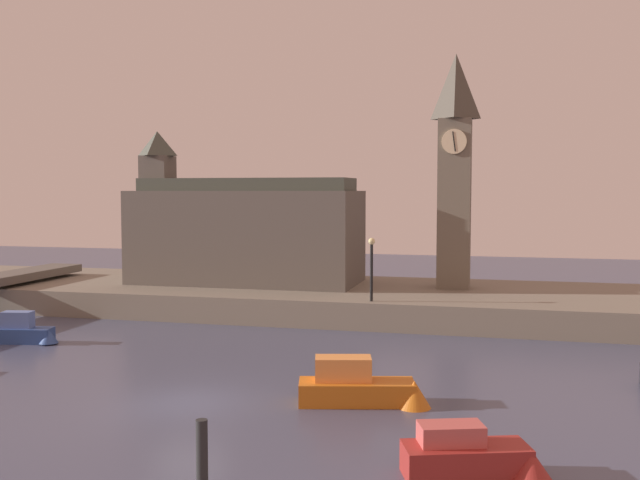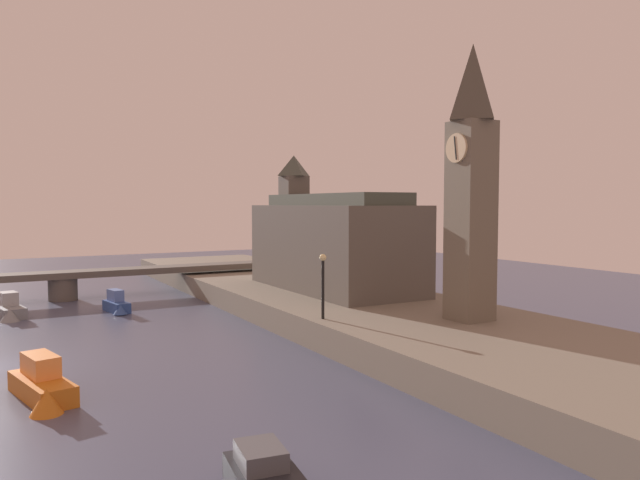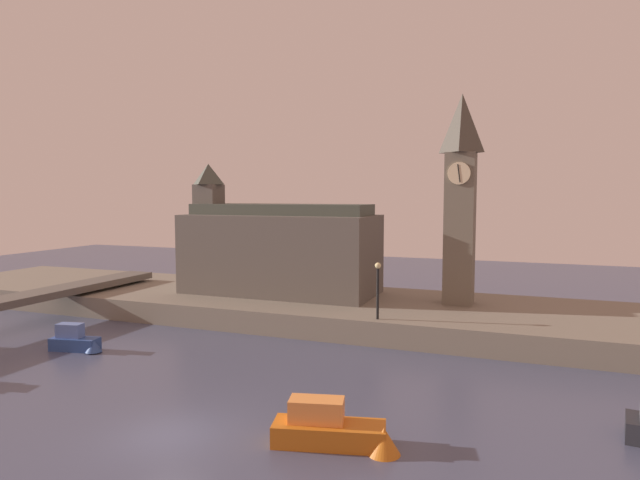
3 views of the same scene
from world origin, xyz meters
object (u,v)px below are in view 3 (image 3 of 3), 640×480
at_px(clock_tower, 460,196).
at_px(boat_patrol_orange, 337,430).
at_px(parliament_hall, 276,249).
at_px(boat_tour_blue, 77,341).
at_px(streetlamp, 378,283).

relative_size(clock_tower, boat_patrol_orange, 2.89).
height_order(clock_tower, parliament_hall, clock_tower).
bearing_deg(boat_tour_blue, streetlamp, 25.65).
xyz_separation_m(boat_patrol_orange, boat_tour_blue, (-17.81, 5.92, -0.02)).
distance_m(streetlamp, boat_patrol_orange, 13.96).
height_order(parliament_hall, boat_patrol_orange, parliament_hall).
height_order(parliament_hall, boat_tour_blue, parliament_hall).
bearing_deg(boat_tour_blue, clock_tower, 35.54).
distance_m(clock_tower, boat_patrol_orange, 21.61).
relative_size(boat_patrol_orange, boat_tour_blue, 1.46).
bearing_deg(boat_tour_blue, parliament_hall, 65.61).
bearing_deg(boat_patrol_orange, parliament_hall, 120.91).
xyz_separation_m(clock_tower, streetlamp, (-3.91, -6.46, -5.15)).
bearing_deg(streetlamp, boat_tour_blue, -154.35).
relative_size(streetlamp, boat_patrol_orange, 0.70).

